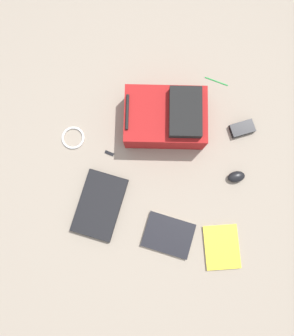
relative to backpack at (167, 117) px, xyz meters
The scene contains 10 objects.
ground_plane 0.26m from the backpack, 167.26° to the left, with size 3.64×3.64×0.00m, color gray.
backpack is the anchor object (origin of this frame).
laptop 0.61m from the backpack, 145.70° to the left, with size 0.40×0.31×0.03m.
book_comic 0.65m from the backpack, behind, with size 0.25×0.30×0.02m.
book_blue 0.78m from the backpack, 153.55° to the right, with size 0.26×0.22×0.02m.
computer_mouse 0.51m from the backpack, 125.90° to the right, with size 0.06×0.10×0.04m, color black.
cable_coil 0.55m from the backpack, 103.48° to the left, with size 0.13×0.13×0.01m, color silver.
power_brick 0.45m from the backpack, 91.94° to the right, with size 0.08×0.14×0.03m, color black.
pen_black 0.41m from the backpack, 46.81° to the right, with size 0.01×0.01×0.14m, color #198C33.
usb_stick 0.39m from the backpack, 123.01° to the left, with size 0.02×0.05×0.01m, color black.
Camera 1 is at (-0.29, 0.02, 1.66)m, focal length 31.33 mm.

